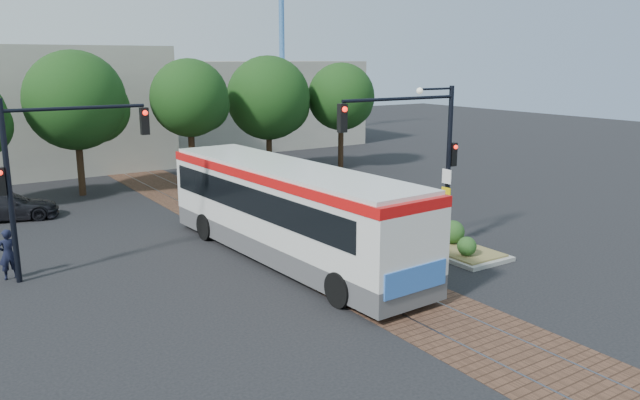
{
  "coord_description": "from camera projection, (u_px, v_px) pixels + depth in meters",
  "views": [
    {
      "loc": [
        -11.96,
        -17.68,
        7.18
      ],
      "look_at": [
        1.62,
        2.84,
        1.6
      ],
      "focal_mm": 35.0,
      "sensor_mm": 36.0,
      "label": 1
    }
  ],
  "objects": [
    {
      "name": "ground",
      "position": [
        326.0,
        263.0,
        22.41
      ],
      "size": [
        120.0,
        120.0,
        0.0
      ],
      "primitive_type": "plane",
      "color": "black",
      "rests_on": "ground"
    },
    {
      "name": "trackbed",
      "position": [
        272.0,
        237.0,
        25.66
      ],
      "size": [
        3.6,
        40.0,
        0.02
      ],
      "color": "brown",
      "rests_on": "ground"
    },
    {
      "name": "tree_row",
      "position": [
        182.0,
        101.0,
        35.34
      ],
      "size": [
        26.4,
        5.6,
        7.67
      ],
      "color": "#382314",
      "rests_on": "ground"
    },
    {
      "name": "warehouses",
      "position": [
        96.0,
        107.0,
        44.66
      ],
      "size": [
        40.0,
        13.0,
        8.0
      ],
      "color": "#ADA899",
      "rests_on": "ground"
    },
    {
      "name": "crane",
      "position": [
        282.0,
        18.0,
        57.34
      ],
      "size": [
        8.0,
        0.5,
        18.0
      ],
      "color": "#3F72B2",
      "rests_on": "ground"
    },
    {
      "name": "city_bus",
      "position": [
        287.0,
        208.0,
        22.48
      ],
      "size": [
        3.43,
        13.14,
        3.48
      ],
      "rotation": [
        0.0,
        0.0,
        0.05
      ],
      "color": "#4A4A4D",
      "rests_on": "ground"
    },
    {
      "name": "traffic_island",
      "position": [
        442.0,
        240.0,
        24.2
      ],
      "size": [
        2.2,
        5.2,
        1.13
      ],
      "color": "gray",
      "rests_on": "ground"
    },
    {
      "name": "signal_pole_main",
      "position": [
        425.0,
        143.0,
        22.91
      ],
      "size": [
        5.49,
        0.46,
        6.0
      ],
      "color": "black",
      "rests_on": "ground"
    },
    {
      "name": "signal_pole_left",
      "position": [
        45.0,
        163.0,
        20.3
      ],
      "size": [
        4.99,
        0.34,
        6.0
      ],
      "color": "black",
      "rests_on": "ground"
    },
    {
      "name": "officer",
      "position": [
        8.0,
        254.0,
        20.65
      ],
      "size": [
        0.65,
        0.45,
        1.72
      ],
      "primitive_type": "imported",
      "rotation": [
        0.0,
        0.0,
        3.2
      ],
      "color": "black",
      "rests_on": "ground"
    },
    {
      "name": "parked_car",
      "position": [
        7.0,
        206.0,
        28.36
      ],
      "size": [
        4.65,
        2.74,
        1.26
      ],
      "primitive_type": "imported",
      "rotation": [
        0.0,
        0.0,
        1.33
      ],
      "color": "black",
      "rests_on": "ground"
    }
  ]
}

